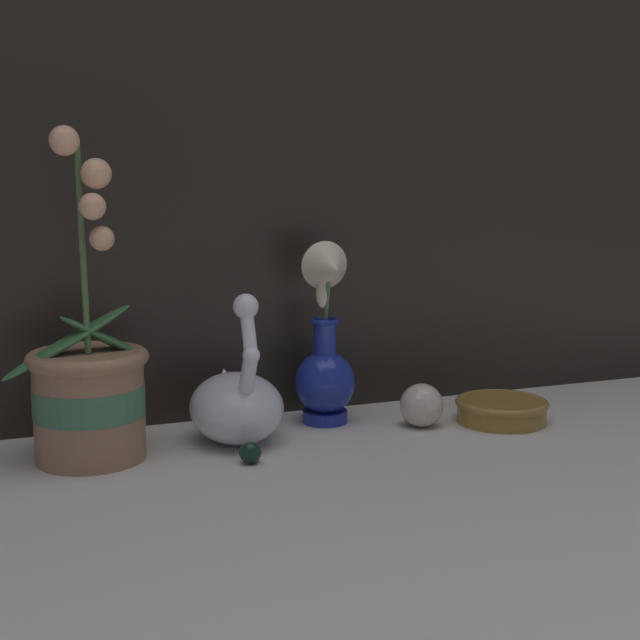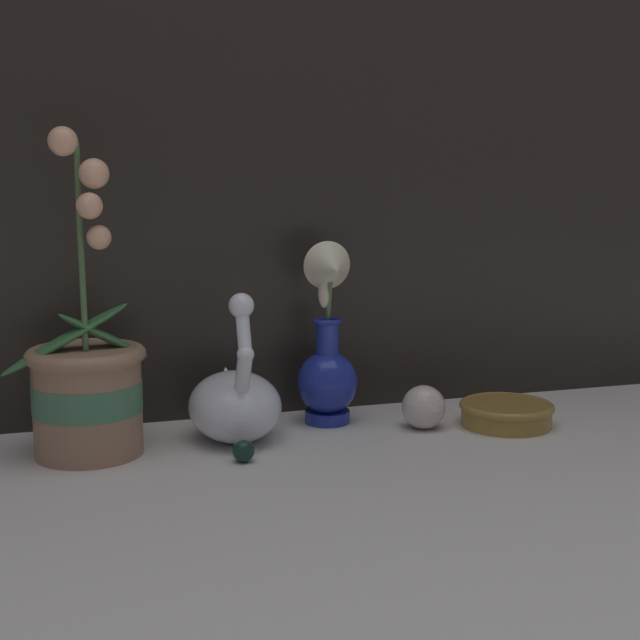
{
  "view_description": "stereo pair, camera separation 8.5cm",
  "coord_description": "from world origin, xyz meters",
  "px_view_note": "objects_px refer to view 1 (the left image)",
  "views": [
    {
      "loc": [
        -0.41,
        -1.04,
        0.37
      ],
      "look_at": [
        0.03,
        0.12,
        0.16
      ],
      "focal_mm": 50.0,
      "sensor_mm": 36.0,
      "label": 1
    },
    {
      "loc": [
        -0.33,
        -1.07,
        0.37
      ],
      "look_at": [
        0.03,
        0.12,
        0.16
      ],
      "focal_mm": 50.0,
      "sensor_mm": 36.0,
      "label": 2
    }
  ],
  "objects_px": {
    "amber_dish": "(502,409)",
    "swan_figurine": "(236,403)",
    "glass_sphere": "(422,405)",
    "blue_vase": "(326,357)",
    "orchid_potted_plant": "(89,389)"
  },
  "relations": [
    {
      "from": "orchid_potted_plant",
      "to": "swan_figurine",
      "type": "bearing_deg",
      "value": 2.1
    },
    {
      "from": "blue_vase",
      "to": "orchid_potted_plant",
      "type": "bearing_deg",
      "value": -171.9
    },
    {
      "from": "orchid_potted_plant",
      "to": "amber_dish",
      "type": "relative_size",
      "value": 3.07
    },
    {
      "from": "orchid_potted_plant",
      "to": "amber_dish",
      "type": "xyz_separation_m",
      "value": [
        0.6,
        -0.04,
        -0.07
      ]
    },
    {
      "from": "glass_sphere",
      "to": "swan_figurine",
      "type": "bearing_deg",
      "value": 174.84
    },
    {
      "from": "orchid_potted_plant",
      "to": "swan_figurine",
      "type": "relative_size",
      "value": 1.99
    },
    {
      "from": "glass_sphere",
      "to": "amber_dish",
      "type": "relative_size",
      "value": 0.46
    },
    {
      "from": "blue_vase",
      "to": "amber_dish",
      "type": "height_order",
      "value": "blue_vase"
    },
    {
      "from": "swan_figurine",
      "to": "amber_dish",
      "type": "xyz_separation_m",
      "value": [
        0.4,
        -0.05,
        -0.03
      ]
    },
    {
      "from": "swan_figurine",
      "to": "blue_vase",
      "type": "height_order",
      "value": "blue_vase"
    },
    {
      "from": "glass_sphere",
      "to": "amber_dish",
      "type": "xyz_separation_m",
      "value": [
        0.12,
        -0.02,
        -0.01
      ]
    },
    {
      "from": "swan_figurine",
      "to": "blue_vase",
      "type": "relative_size",
      "value": 0.79
    },
    {
      "from": "blue_vase",
      "to": "glass_sphere",
      "type": "bearing_deg",
      "value": -28.22
    },
    {
      "from": "swan_figurine",
      "to": "amber_dish",
      "type": "bearing_deg",
      "value": -6.49
    },
    {
      "from": "amber_dish",
      "to": "swan_figurine",
      "type": "bearing_deg",
      "value": 173.51
    }
  ]
}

